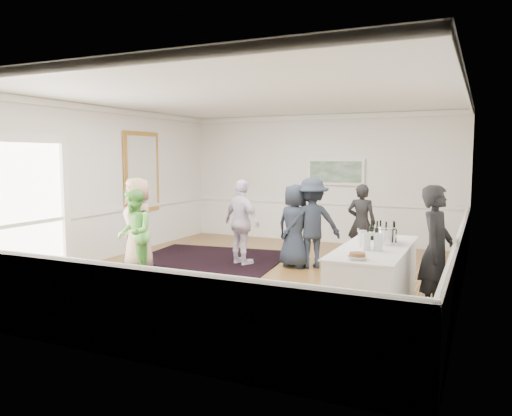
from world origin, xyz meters
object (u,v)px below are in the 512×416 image
at_px(guest_green, 134,232).
at_px(guest_navy, 295,226).
at_px(bartender, 436,250).
at_px(guest_dark_b, 361,223).
at_px(nut_bowl, 357,256).
at_px(guest_lilac, 242,222).
at_px(guest_dark_a, 312,223).
at_px(serving_table, 374,280).
at_px(ice_bucket, 387,236).
at_px(guest_tan, 138,224).

distance_m(guest_green, guest_navy, 3.05).
relative_size(bartender, guest_dark_b, 1.11).
height_order(guest_navy, nut_bowl, guest_navy).
bearing_deg(guest_green, guest_dark_b, 90.81).
relative_size(guest_lilac, guest_dark_a, 0.97).
xyz_separation_m(serving_table, guest_dark_b, (-0.95, 3.39, 0.33)).
bearing_deg(guest_navy, guest_lilac, 26.17).
height_order(bartender, guest_green, bartender).
distance_m(bartender, ice_bucket, 0.68).
height_order(bartender, guest_navy, bartender).
bearing_deg(guest_lilac, guest_navy, -142.33).
xyz_separation_m(guest_green, nut_bowl, (4.41, -1.38, 0.19)).
distance_m(guest_green, guest_dark_b, 4.56).
bearing_deg(guest_dark_a, serving_table, 96.60).
xyz_separation_m(bartender, guest_dark_b, (-1.71, 3.03, -0.09)).
height_order(guest_green, guest_dark_b, guest_dark_b).
xyz_separation_m(guest_green, guest_dark_a, (2.74, 1.94, 0.09)).
bearing_deg(ice_bucket, serving_table, -114.65).
height_order(serving_table, guest_navy, guest_navy).
relative_size(guest_dark_b, guest_navy, 0.98).
bearing_deg(bartender, guest_green, 99.62).
distance_m(guest_green, guest_lilac, 2.13).
relative_size(guest_lilac, guest_dark_b, 1.06).
bearing_deg(bartender, guest_dark_a, 60.97).
distance_m(guest_dark_a, guest_navy, 0.33).
relative_size(guest_tan, ice_bucket, 6.82).
xyz_separation_m(guest_lilac, guest_navy, (1.04, 0.23, -0.04)).
xyz_separation_m(guest_green, guest_navy, (2.43, 1.84, 0.03)).
bearing_deg(guest_dark_b, bartender, 118.58).
bearing_deg(guest_dark_a, guest_lilac, -14.63).
xyz_separation_m(ice_bucket, nut_bowl, (-0.13, -1.18, -0.08)).
distance_m(guest_tan, guest_navy, 3.01).
xyz_separation_m(serving_table, guest_dark_a, (-1.69, 2.39, 0.40)).
xyz_separation_m(guest_tan, guest_lilac, (1.55, 1.30, -0.03)).
relative_size(guest_lilac, ice_bucket, 6.55).
relative_size(guest_dark_a, nut_bowl, 7.28).
height_order(guest_lilac, guest_navy, guest_lilac).
bearing_deg(bartender, guest_tan, 96.33).
distance_m(guest_green, ice_bucket, 4.56).
bearing_deg(guest_navy, serving_table, 144.65).
bearing_deg(guest_tan, guest_lilac, 78.72).
xyz_separation_m(bartender, guest_dark_a, (-2.45, 2.03, -0.01)).
xyz_separation_m(guest_tan, guest_navy, (2.59, 1.53, -0.07)).
relative_size(guest_green, guest_lilac, 0.92).
distance_m(ice_bucket, nut_bowl, 1.19).
bearing_deg(guest_dark_b, guest_green, 39.34).
bearing_deg(bartender, guest_dark_b, 40.04).
height_order(guest_dark_b, ice_bucket, guest_dark_b).
height_order(serving_table, guest_dark_b, guest_dark_b).
bearing_deg(serving_table, guest_green, 174.23).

